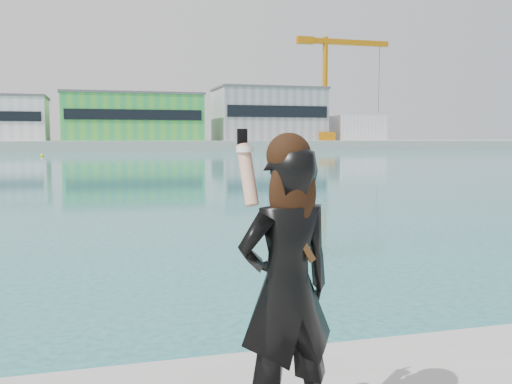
% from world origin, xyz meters
% --- Properties ---
extents(far_quay, '(320.00, 40.00, 2.00)m').
position_xyz_m(far_quay, '(0.00, 130.00, 1.00)').
color(far_quay, '#9E9E99').
rests_on(far_quay, ground).
extents(warehouse_green, '(30.60, 16.36, 10.50)m').
position_xyz_m(warehouse_green, '(8.00, 127.98, 7.26)').
color(warehouse_green, green).
rests_on(warehouse_green, far_quay).
extents(warehouse_grey_right, '(25.50, 15.35, 12.50)m').
position_xyz_m(warehouse_grey_right, '(40.00, 127.98, 8.26)').
color(warehouse_grey_right, gray).
rests_on(warehouse_grey_right, far_quay).
extents(ancillary_shed, '(12.00, 10.00, 6.00)m').
position_xyz_m(ancillary_shed, '(62.00, 126.00, 5.00)').
color(ancillary_shed, silver).
rests_on(ancillary_shed, far_quay).
extents(dock_crane, '(23.00, 4.00, 24.00)m').
position_xyz_m(dock_crane, '(53.20, 122.00, 15.07)').
color(dock_crane, orange).
rests_on(dock_crane, far_quay).
extents(flagpole_right, '(1.28, 0.16, 8.00)m').
position_xyz_m(flagpole_right, '(22.09, 121.00, 6.54)').
color(flagpole_right, silver).
rests_on(flagpole_right, far_quay).
extents(buoy_near, '(0.50, 0.50, 0.50)m').
position_xyz_m(buoy_near, '(28.51, 76.81, 0.00)').
color(buoy_near, yellow).
rests_on(buoy_near, ground).
extents(buoy_far, '(0.50, 0.50, 0.50)m').
position_xyz_m(buoy_far, '(-7.49, 81.86, 0.00)').
color(buoy_far, yellow).
rests_on(buoy_far, ground).
extents(woman, '(0.72, 0.54, 1.90)m').
position_xyz_m(woman, '(0.75, -0.32, 1.76)').
color(woman, black).
rests_on(woman, near_quay).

